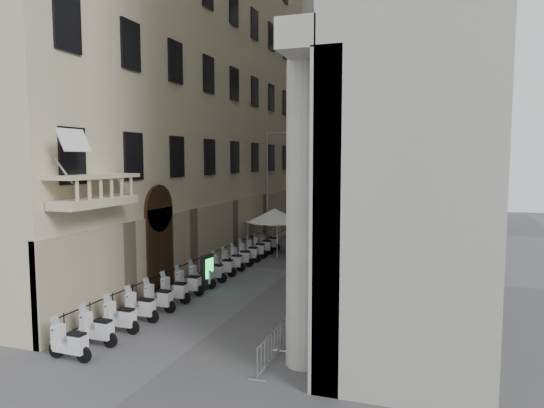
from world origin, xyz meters
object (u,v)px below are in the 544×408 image
(street_lamp, at_px, (272,178))
(pedestrian_b, at_px, (361,234))
(scooter_0, at_px, (71,360))
(info_kiosk, at_px, (207,272))
(pedestrian_a, at_px, (297,243))
(security_tent, at_px, (272,214))

(street_lamp, height_order, pedestrian_b, street_lamp)
(scooter_0, distance_m, info_kiosk, 9.84)
(scooter_0, height_order, street_lamp, street_lamp)
(street_lamp, distance_m, pedestrian_a, 5.97)
(scooter_0, bearing_deg, pedestrian_a, -4.64)
(security_tent, distance_m, pedestrian_b, 7.58)
(security_tent, distance_m, info_kiosk, 11.73)
(security_tent, xyz_separation_m, street_lamp, (-0.58, 1.75, 2.66))
(pedestrian_b, bearing_deg, pedestrian_a, 93.85)
(security_tent, relative_size, info_kiosk, 2.15)
(security_tent, xyz_separation_m, info_kiosk, (0.26, -11.59, -1.77))
(street_lamp, relative_size, pedestrian_b, 4.98)
(scooter_0, distance_m, street_lamp, 23.74)
(street_lamp, relative_size, info_kiosk, 4.81)
(scooter_0, height_order, pedestrian_a, pedestrian_a)
(street_lamp, xyz_separation_m, info_kiosk, (0.85, -13.34, -4.43))
(street_lamp, bearing_deg, pedestrian_b, -2.17)
(scooter_0, bearing_deg, info_kiosk, -0.41)
(street_lamp, xyz_separation_m, pedestrian_a, (2.81, -2.69, -4.52))
(info_kiosk, distance_m, pedestrian_a, 10.83)
(scooter_0, height_order, security_tent, security_tent)
(pedestrian_a, distance_m, pedestrian_b, 6.39)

